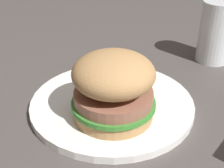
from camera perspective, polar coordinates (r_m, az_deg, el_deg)
The scene contains 5 objects.
ground_plane at distance 0.51m, azimuth 1.33°, elevation -3.26°, with size 1.60×1.60×0.00m, color #47423F.
plate at distance 0.50m, azimuth -0.00°, elevation -3.59°, with size 0.26×0.26×0.01m, color white.
sandwich at distance 0.43m, azimuth 0.69°, elevation -0.51°, with size 0.12×0.12×0.10m.
fries_pile at distance 0.55m, azimuth 1.19°, elevation 0.97°, with size 0.10×0.11×0.01m.
drink_glass at distance 0.66m, azimuth 18.59°, elevation 8.57°, with size 0.07×0.07×0.12m.
Camera 1 is at (0.42, 0.06, 0.28)m, focal length 49.45 mm.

